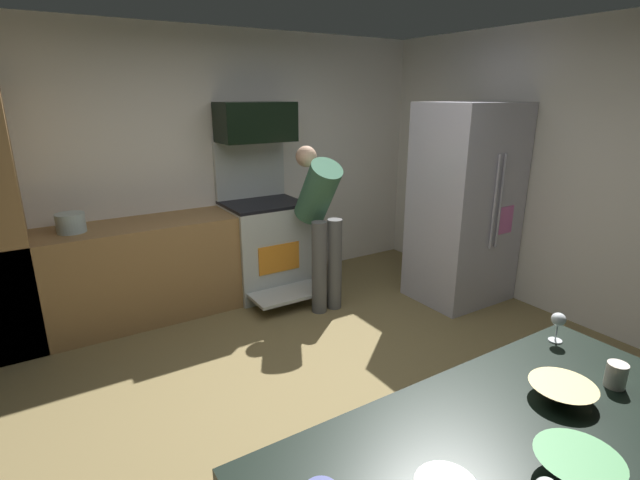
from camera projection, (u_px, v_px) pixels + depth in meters
ground_plane at (335, 401)px, 3.19m from camera, size 5.20×4.80×0.02m
wall_back at (206, 166)px, 4.69m from camera, size 5.20×0.12×2.60m
wall_right at (578, 177)px, 4.09m from camera, size 0.12×4.80×2.60m
lower_cabinet_run at (129, 274)px, 4.20m from camera, size 2.40×0.60×0.90m
oven_range at (264, 244)px, 4.85m from camera, size 0.76×1.01×1.54m
microwave at (256, 122)px, 4.56m from camera, size 0.74×0.38×0.38m
refrigerator at (464, 205)px, 4.56m from camera, size 0.88×0.75×1.92m
person_cook at (320, 216)px, 4.37m from camera, size 0.31×0.59×1.53m
mixing_bowl_small at (577, 468)px, 1.37m from camera, size 0.25×0.25×0.08m
mixing_bowl_prep at (562, 392)px, 1.75m from camera, size 0.24×0.24×0.06m
wine_glass_far at (558, 321)px, 2.13m from camera, size 0.06×0.06×0.14m
mug_tea at (616, 375)px, 1.81m from camera, size 0.08×0.08×0.10m
stock_pot at (71, 223)px, 3.84m from camera, size 0.23×0.23×0.16m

